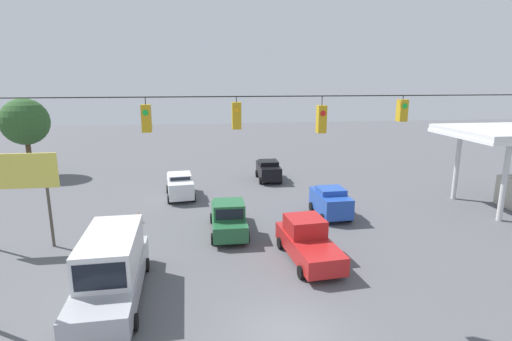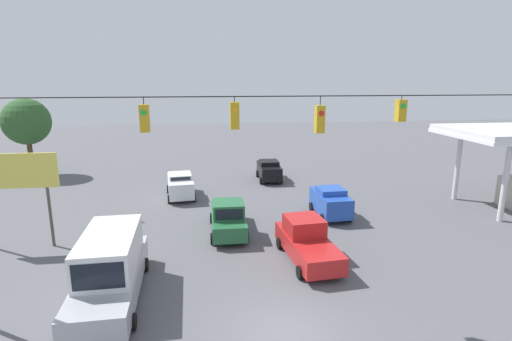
{
  "view_description": "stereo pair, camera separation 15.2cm",
  "coord_description": "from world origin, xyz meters",
  "px_view_note": "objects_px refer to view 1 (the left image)",
  "views": [
    {
      "loc": [
        2.91,
        12.72,
        9.23
      ],
      "look_at": [
        -0.74,
        -13.46,
        3.07
      ],
      "focal_mm": 28.0,
      "sensor_mm": 36.0,
      "label": 1
    },
    {
      "loc": [
        2.76,
        12.74,
        9.23
      ],
      "look_at": [
        -0.74,
        -13.46,
        3.07
      ],
      "focal_mm": 28.0,
      "sensor_mm": 36.0,
      "label": 2
    }
  ],
  "objects_px": {
    "traffic_cone_nearest": "(118,261)",
    "traffic_cone_third": "(139,217)",
    "sedan_blue_oncoming_far": "(330,202)",
    "traffic_cone_second": "(132,235)",
    "overhead_signal_span": "(277,169)",
    "roadside_billboard": "(15,178)",
    "tree_horizon_left": "(25,122)",
    "box_truck_silver_parked_shoulder": "(112,267)",
    "pickup_truck_green_withflow_mid": "(228,218)",
    "sedan_black_oncoming_deep": "(268,170)",
    "sedan_white_withflow_far": "(180,185)",
    "pickup_truck_red_crossing_near": "(308,242)"
  },
  "relations": [
    {
      "from": "box_truck_silver_parked_shoulder",
      "to": "tree_horizon_left",
      "type": "bearing_deg",
      "value": -62.57
    },
    {
      "from": "overhead_signal_span",
      "to": "sedan_blue_oncoming_far",
      "type": "distance_m",
      "value": 12.77
    },
    {
      "from": "overhead_signal_span",
      "to": "box_truck_silver_parked_shoulder",
      "type": "xyz_separation_m",
      "value": [
        6.78,
        -1.69,
        -4.45
      ]
    },
    {
      "from": "sedan_white_withflow_far",
      "to": "traffic_cone_third",
      "type": "height_order",
      "value": "sedan_white_withflow_far"
    },
    {
      "from": "pickup_truck_red_crossing_near",
      "to": "box_truck_silver_parked_shoulder",
      "type": "xyz_separation_m",
      "value": [
        9.23,
        2.44,
        0.42
      ]
    },
    {
      "from": "traffic_cone_third",
      "to": "pickup_truck_red_crossing_near",
      "type": "bearing_deg",
      "value": 144.27
    },
    {
      "from": "sedan_blue_oncoming_far",
      "to": "sedan_black_oncoming_deep",
      "type": "height_order",
      "value": "sedan_blue_oncoming_far"
    },
    {
      "from": "overhead_signal_span",
      "to": "pickup_truck_green_withflow_mid",
      "type": "height_order",
      "value": "overhead_signal_span"
    },
    {
      "from": "overhead_signal_span",
      "to": "sedan_white_withflow_far",
      "type": "xyz_separation_m",
      "value": [
        4.6,
        -16.29,
        -4.85
      ]
    },
    {
      "from": "pickup_truck_red_crossing_near",
      "to": "traffic_cone_third",
      "type": "distance_m",
      "value": 11.71
    },
    {
      "from": "traffic_cone_third",
      "to": "sedan_white_withflow_far",
      "type": "bearing_deg",
      "value": -114.66
    },
    {
      "from": "pickup_truck_red_crossing_near",
      "to": "roadside_billboard",
      "type": "bearing_deg",
      "value": -13.13
    },
    {
      "from": "pickup_truck_green_withflow_mid",
      "to": "overhead_signal_span",
      "type": "bearing_deg",
      "value": 99.27
    },
    {
      "from": "pickup_truck_green_withflow_mid",
      "to": "traffic_cone_third",
      "type": "height_order",
      "value": "pickup_truck_green_withflow_mid"
    },
    {
      "from": "sedan_blue_oncoming_far",
      "to": "traffic_cone_third",
      "type": "bearing_deg",
      "value": -2.68
    },
    {
      "from": "sedan_blue_oncoming_far",
      "to": "traffic_cone_second",
      "type": "bearing_deg",
      "value": 11.21
    },
    {
      "from": "sedan_blue_oncoming_far",
      "to": "box_truck_silver_parked_shoulder",
      "type": "xyz_separation_m",
      "value": [
        12.5,
        8.67,
        0.36
      ]
    },
    {
      "from": "pickup_truck_red_crossing_near",
      "to": "sedan_blue_oncoming_far",
      "type": "distance_m",
      "value": 7.04
    },
    {
      "from": "sedan_blue_oncoming_far",
      "to": "roadside_billboard",
      "type": "bearing_deg",
      "value": 8.28
    },
    {
      "from": "overhead_signal_span",
      "to": "tree_horizon_left",
      "type": "distance_m",
      "value": 31.99
    },
    {
      "from": "pickup_truck_red_crossing_near",
      "to": "traffic_cone_nearest",
      "type": "height_order",
      "value": "pickup_truck_red_crossing_near"
    },
    {
      "from": "pickup_truck_green_withflow_mid",
      "to": "sedan_black_oncoming_deep",
      "type": "distance_m",
      "value": 13.2
    },
    {
      "from": "box_truck_silver_parked_shoulder",
      "to": "sedan_black_oncoming_deep",
      "type": "distance_m",
      "value": 21.47
    },
    {
      "from": "traffic_cone_second",
      "to": "roadside_billboard",
      "type": "bearing_deg",
      "value": 1.65
    },
    {
      "from": "traffic_cone_nearest",
      "to": "traffic_cone_third",
      "type": "height_order",
      "value": "same"
    },
    {
      "from": "roadside_billboard",
      "to": "sedan_black_oncoming_deep",
      "type": "bearing_deg",
      "value": -140.8
    },
    {
      "from": "roadside_billboard",
      "to": "sedan_white_withflow_far",
      "type": "bearing_deg",
      "value": -133.38
    },
    {
      "from": "overhead_signal_span",
      "to": "sedan_blue_oncoming_far",
      "type": "bearing_deg",
      "value": -118.91
    },
    {
      "from": "pickup_truck_red_crossing_near",
      "to": "sedan_blue_oncoming_far",
      "type": "xyz_separation_m",
      "value": [
        -3.28,
        -6.23,
        0.06
      ]
    },
    {
      "from": "box_truck_silver_parked_shoulder",
      "to": "traffic_cone_second",
      "type": "distance_m",
      "value": 6.24
    },
    {
      "from": "sedan_blue_oncoming_far",
      "to": "sedan_black_oncoming_deep",
      "type": "distance_m",
      "value": 10.62
    },
    {
      "from": "overhead_signal_span",
      "to": "pickup_truck_green_withflow_mid",
      "type": "bearing_deg",
      "value": -80.73
    },
    {
      "from": "pickup_truck_red_crossing_near",
      "to": "traffic_cone_third",
      "type": "bearing_deg",
      "value": -35.73
    },
    {
      "from": "traffic_cone_second",
      "to": "overhead_signal_span",
      "type": "bearing_deg",
      "value": 131.8
    },
    {
      "from": "sedan_white_withflow_far",
      "to": "roadside_billboard",
      "type": "bearing_deg",
      "value": 46.62
    },
    {
      "from": "overhead_signal_span",
      "to": "traffic_cone_third",
      "type": "height_order",
      "value": "overhead_signal_span"
    },
    {
      "from": "tree_horizon_left",
      "to": "box_truck_silver_parked_shoulder",
      "type": "bearing_deg",
      "value": 117.43
    },
    {
      "from": "overhead_signal_span",
      "to": "tree_horizon_left",
      "type": "xyz_separation_m",
      "value": [
        19.19,
        -25.59,
        -0.67
      ]
    },
    {
      "from": "overhead_signal_span",
      "to": "traffic_cone_nearest",
      "type": "relative_size",
      "value": 31.66
    },
    {
      "from": "traffic_cone_third",
      "to": "roadside_billboard",
      "type": "bearing_deg",
      "value": 29.98
    },
    {
      "from": "sedan_blue_oncoming_far",
      "to": "sedan_black_oncoming_deep",
      "type": "bearing_deg",
      "value": -76.35
    },
    {
      "from": "sedan_black_oncoming_deep",
      "to": "tree_horizon_left",
      "type": "relative_size",
      "value": 0.57
    },
    {
      "from": "sedan_white_withflow_far",
      "to": "tree_horizon_left",
      "type": "bearing_deg",
      "value": -32.51
    },
    {
      "from": "pickup_truck_green_withflow_mid",
      "to": "sedan_white_withflow_far",
      "type": "height_order",
      "value": "pickup_truck_green_withflow_mid"
    },
    {
      "from": "pickup_truck_green_withflow_mid",
      "to": "tree_horizon_left",
      "type": "height_order",
      "value": "tree_horizon_left"
    },
    {
      "from": "box_truck_silver_parked_shoulder",
      "to": "traffic_cone_nearest",
      "type": "distance_m",
      "value": 2.98
    },
    {
      "from": "pickup_truck_green_withflow_mid",
      "to": "sedan_white_withflow_far",
      "type": "relative_size",
      "value": 1.16
    },
    {
      "from": "roadside_billboard",
      "to": "tree_horizon_left",
      "type": "distance_m",
      "value": 19.08
    },
    {
      "from": "traffic_cone_second",
      "to": "box_truck_silver_parked_shoulder",
      "type": "bearing_deg",
      "value": 92.08
    },
    {
      "from": "tree_horizon_left",
      "to": "pickup_truck_green_withflow_mid",
      "type": "bearing_deg",
      "value": 135.89
    }
  ]
}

